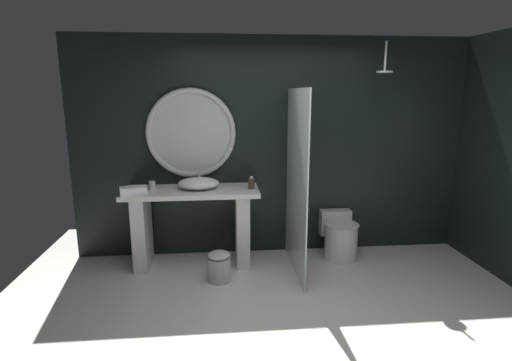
{
  "coord_description": "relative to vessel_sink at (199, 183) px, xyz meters",
  "views": [
    {
      "loc": [
        -0.67,
        -2.83,
        1.96
      ],
      "look_at": [
        -0.33,
        0.79,
        1.15
      ],
      "focal_mm": 27.79,
      "sensor_mm": 36.0,
      "label": 1
    }
  ],
  "objects": [
    {
      "name": "toilet",
      "position": [
        1.67,
        0.01,
        -0.7
      ],
      "size": [
        0.4,
        0.58,
        0.53
      ],
      "color": "white",
      "rests_on": "ground_plane"
    },
    {
      "name": "back_wall_panel",
      "position": [
        0.91,
        0.34,
        0.34
      ],
      "size": [
        4.8,
        0.1,
        2.6
      ],
      "primitive_type": "cube",
      "color": "black",
      "rests_on": "ground_plane"
    },
    {
      "name": "round_wall_mirror",
      "position": [
        -0.08,
        0.25,
        0.54
      ],
      "size": [
        1.04,
        0.07,
        1.04
      ],
      "color": "#B7B7BC"
    },
    {
      "name": "waste_bin",
      "position": [
        0.22,
        -0.49,
        -0.79
      ],
      "size": [
        0.24,
        0.24,
        0.33
      ],
      "color": "#B7B7BC",
      "rests_on": "ground_plane"
    },
    {
      "name": "folded_hand_towel",
      "position": [
        -0.68,
        -0.21,
        -0.02
      ],
      "size": [
        0.31,
        0.22,
        0.09
      ],
      "primitive_type": "cube",
      "rotation": [
        0.0,
        0.0,
        0.26
      ],
      "color": "white",
      "rests_on": "vanity_counter"
    },
    {
      "name": "soap_dispenser",
      "position": [
        0.59,
        -0.06,
        -0.0
      ],
      "size": [
        0.07,
        0.07,
        0.14
      ],
      "color": "#3D3323",
      "rests_on": "vanity_counter"
    },
    {
      "name": "ground_plane",
      "position": [
        0.91,
        -1.56,
        -0.96
      ],
      "size": [
        5.76,
        5.76,
        0.0
      ],
      "primitive_type": "plane",
      "color": "silver"
    },
    {
      "name": "vanity_counter",
      "position": [
        -0.08,
        -0.02,
        -0.41
      ],
      "size": [
        1.51,
        0.58,
        0.89
      ],
      "color": "silver",
      "rests_on": "ground_plane"
    },
    {
      "name": "shower_glass_panel",
      "position": [
        1.06,
        -0.27,
        0.05
      ],
      "size": [
        0.02,
        1.12,
        2.0
      ],
      "primitive_type": "cube",
      "color": "silver",
      "rests_on": "ground_plane"
    },
    {
      "name": "rain_shower_head",
      "position": [
        2.06,
        -0.05,
        1.26
      ],
      "size": [
        0.18,
        0.18,
        0.33
      ],
      "color": "#B7B7BC"
    },
    {
      "name": "vessel_sink",
      "position": [
        0.0,
        0.0,
        0.0
      ],
      "size": [
        0.46,
        0.38,
        0.17
      ],
      "color": "white",
      "rests_on": "vanity_counter"
    },
    {
      "name": "tumbler_cup",
      "position": [
        -0.52,
        0.03,
        -0.02
      ],
      "size": [
        0.07,
        0.07,
        0.09
      ],
      "primitive_type": "cylinder",
      "color": "silver",
      "rests_on": "vanity_counter"
    }
  ]
}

